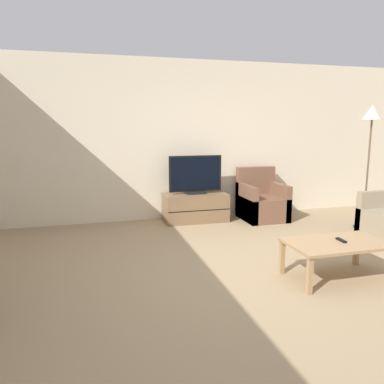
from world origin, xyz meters
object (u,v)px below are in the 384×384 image
remote (341,240)px  tv_stand (195,207)px  coffee_table (336,246)px  floor_lamp (372,123)px  tv (195,176)px  armchair (261,203)px

remote → tv_stand: bearing=110.1°
coffee_table → floor_lamp: bearing=43.4°
remote → floor_lamp: size_ratio=0.08×
coffee_table → remote: remote is taller
tv_stand → coffee_table: (0.77, -2.73, 0.12)m
tv → coffee_table: size_ratio=0.86×
coffee_table → remote: (0.07, 0.01, 0.06)m
tv → coffee_table: 2.86m
remote → floor_lamp: floor_lamp is taller
tv → remote: (0.83, -2.71, -0.36)m
armchair → tv: bearing=172.1°
tv_stand → tv: size_ratio=1.18×
coffee_table → floor_lamp: (1.70, 1.61, 1.29)m
armchair → remote: 2.58m
tv → coffee_table: bearing=-74.3°
tv → tv_stand: bearing=90.0°
armchair → floor_lamp: size_ratio=0.46×
tv → armchair: 1.26m
floor_lamp → armchair: bearing=144.1°
tv_stand → floor_lamp: (2.47, -1.12, 1.41)m
tv → remote: tv is taller
tv → remote: bearing=-73.0°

